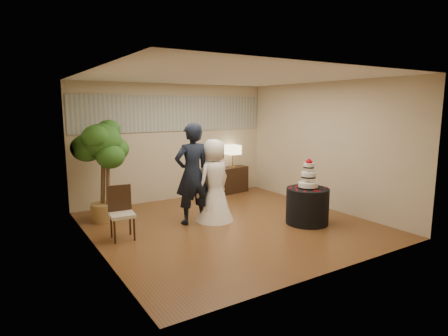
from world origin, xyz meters
TOP-DOWN VIEW (x-y plane):
  - floor at (0.00, 0.00)m, footprint 5.00×5.00m
  - ceiling at (0.00, 0.00)m, footprint 5.00×5.00m
  - wall_back at (0.00, 2.50)m, footprint 5.00×0.06m
  - wall_front at (0.00, -2.50)m, footprint 5.00×0.06m
  - wall_left at (-2.50, 0.00)m, footprint 0.06×5.00m
  - wall_right at (2.50, 0.00)m, footprint 0.06×5.00m
  - mural_border at (0.00, 2.48)m, footprint 4.90×0.02m
  - groom at (-0.57, 0.49)m, footprint 0.72×0.47m
  - bride at (-0.12, 0.42)m, footprint 0.99×0.97m
  - cake_table at (1.32, -0.72)m, footprint 1.03×1.03m
  - wedding_cake at (1.32, -0.72)m, footprint 0.38×0.38m
  - console at (1.56, 2.30)m, footprint 0.87×0.49m
  - table_lamp at (1.56, 2.30)m, footprint 0.34×0.34m
  - ficus_tree at (-1.98, 1.58)m, footprint 0.98×0.98m
  - side_chair at (-2.01, 0.32)m, footprint 0.46×0.48m

SIDE VIEW (x-z plane):
  - floor at x=0.00m, z-range 0.00..0.00m
  - console at x=1.56m, z-range 0.00..0.68m
  - cake_table at x=1.32m, z-range 0.00..0.70m
  - side_chair at x=-2.01m, z-range 0.00..0.92m
  - bride at x=-0.12m, z-range 0.00..1.64m
  - table_lamp at x=1.56m, z-range 0.68..1.26m
  - groom at x=-0.57m, z-range 0.00..1.96m
  - wedding_cake at x=1.32m, z-range 0.70..1.28m
  - ficus_tree at x=-1.98m, z-range 0.00..2.05m
  - wall_back at x=0.00m, z-range 0.00..2.80m
  - wall_front at x=0.00m, z-range 0.00..2.80m
  - wall_left at x=-2.50m, z-range 0.00..2.80m
  - wall_right at x=2.50m, z-range 0.00..2.80m
  - mural_border at x=0.00m, z-range 1.68..2.52m
  - ceiling at x=0.00m, z-range 2.80..2.80m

